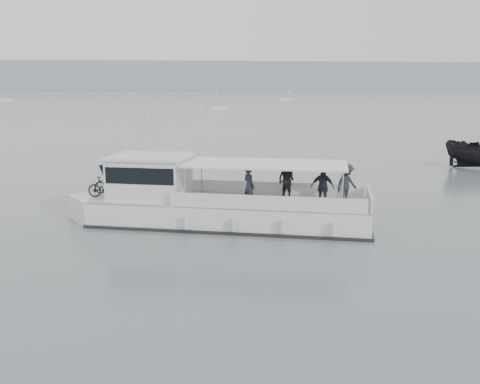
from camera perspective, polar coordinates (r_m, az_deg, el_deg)
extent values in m
plane|color=slate|center=(26.11, -9.40, -3.49)|extent=(1400.00, 1400.00, 0.00)
cube|color=#939EA8|center=(585.26, -8.03, 12.19)|extent=(1400.00, 90.00, 28.00)
cube|color=white|center=(25.67, -1.11, -2.45)|extent=(13.56, 7.31, 1.42)
cube|color=white|center=(27.65, -14.58, -1.81)|extent=(3.39, 3.39, 1.42)
cube|color=beige|center=(25.51, -1.11, -0.90)|extent=(13.56, 7.31, 0.07)
cube|color=black|center=(25.78, -1.10, -3.40)|extent=(13.81, 7.51, 0.20)
cube|color=white|center=(26.79, 3.71, 0.39)|extent=(8.37, 2.76, 0.66)
cube|color=white|center=(23.51, 2.81, -1.18)|extent=(8.37, 2.76, 0.66)
cube|color=white|center=(25.05, 13.66, -0.70)|extent=(1.17, 3.37, 0.66)
cube|color=white|center=(26.34, -9.56, 1.52)|extent=(4.23, 3.87, 1.97)
cube|color=black|center=(26.92, -12.98, 1.95)|extent=(1.41, 2.79, 1.27)
cube|color=black|center=(26.29, -9.58, 2.22)|extent=(4.03, 3.85, 0.77)
cube|color=white|center=(26.18, -9.64, 3.76)|extent=(4.50, 4.15, 0.11)
cube|color=white|center=(24.91, 2.83, 3.00)|extent=(8.08, 5.38, 0.09)
cylinder|color=silver|center=(24.27, -5.87, 0.56)|extent=(0.08, 0.08, 1.80)
cylinder|color=silver|center=(27.18, -4.13, 1.78)|extent=(0.08, 0.08, 1.80)
cylinder|color=silver|center=(23.38, 10.88, -0.01)|extent=(0.08, 0.08, 1.80)
cylinder|color=silver|center=(26.39, 10.79, 1.31)|extent=(0.08, 0.08, 1.80)
cylinder|color=silver|center=(27.18, -10.36, 7.03)|extent=(0.04, 0.04, 2.84)
cylinder|color=silver|center=(25.19, -9.36, 6.21)|extent=(0.04, 0.04, 2.41)
cylinder|color=silver|center=(24.21, -5.80, -3.24)|extent=(0.33, 0.33, 0.55)
cylinder|color=silver|center=(23.73, -0.70, -3.49)|extent=(0.33, 0.33, 0.55)
cylinder|color=silver|center=(23.44, 4.58, -3.72)|extent=(0.33, 0.33, 0.55)
cylinder|color=silver|center=(23.35, 9.94, -3.92)|extent=(0.33, 0.33, 0.55)
imported|color=black|center=(27.62, -13.51, 0.78)|extent=(1.99, 1.19, 0.99)
imported|color=black|center=(26.83, -14.25, 0.49)|extent=(1.80, 0.99, 1.04)
imported|color=#23262F|center=(24.19, 0.98, 0.63)|extent=(0.70, 0.80, 1.84)
imported|color=#23262F|center=(25.72, 4.96, 1.24)|extent=(1.10, 1.13, 1.84)
imported|color=#23262F|center=(24.23, 8.78, 0.51)|extent=(1.15, 0.95, 1.84)
imported|color=#23262F|center=(25.31, 11.31, 0.89)|extent=(1.37, 1.17, 1.84)
cube|color=white|center=(336.16, -11.33, 10.27)|extent=(5.71, 3.74, 0.75)
cube|color=white|center=(336.15, -11.33, 10.32)|extent=(2.36, 2.15, 0.45)
cylinder|color=silver|center=(336.11, -11.35, 10.83)|extent=(0.08, 0.08, 6.00)
cube|color=white|center=(222.98, -24.11, 8.94)|extent=(9.12, 5.56, 0.75)
cube|color=white|center=(222.97, -24.11, 9.03)|extent=(3.68, 3.32, 0.45)
cylinder|color=silver|center=(222.89, -24.22, 10.24)|extent=(0.08, 0.08, 9.56)
cube|color=white|center=(137.51, -2.50, 8.90)|extent=(5.64, 3.99, 0.75)
cube|color=white|center=(137.50, -2.50, 9.03)|extent=(2.38, 2.21, 0.45)
cylinder|color=silver|center=(137.40, -2.51, 10.27)|extent=(0.08, 0.08, 5.98)
cube|color=white|center=(402.36, 5.15, 10.63)|extent=(3.50, 6.27, 0.75)
cube|color=white|center=(402.35, 5.15, 10.67)|extent=(2.19, 2.47, 0.45)
cube|color=white|center=(211.66, 4.97, 9.80)|extent=(5.61, 2.15, 0.75)
cube|color=white|center=(211.65, 4.97, 9.89)|extent=(2.03, 1.67, 0.45)
cylinder|color=silver|center=(211.59, 4.99, 10.70)|extent=(0.08, 0.08, 6.05)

